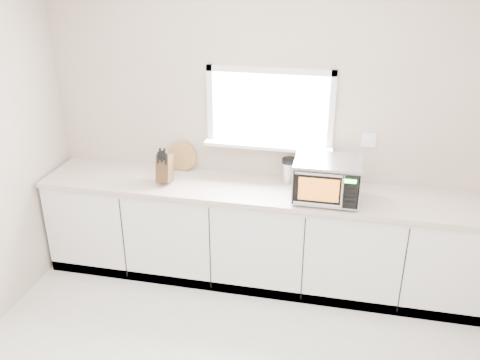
# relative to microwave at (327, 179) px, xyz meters

# --- Properties ---
(back_wall) EXTENTS (4.00, 0.17, 2.70)m
(back_wall) POSITION_rel_microwave_xyz_m (-0.54, 0.40, 0.26)
(back_wall) COLOR beige
(back_wall) RESTS_ON ground
(cabinets) EXTENTS (3.92, 0.60, 0.88)m
(cabinets) POSITION_rel_microwave_xyz_m (-0.54, 0.10, -0.66)
(cabinets) COLOR silver
(cabinets) RESTS_ON ground
(countertop) EXTENTS (3.92, 0.64, 0.04)m
(countertop) POSITION_rel_microwave_xyz_m (-0.54, 0.09, -0.20)
(countertop) COLOR beige
(countertop) RESTS_ON cabinets
(microwave) EXTENTS (0.53, 0.44, 0.34)m
(microwave) POSITION_rel_microwave_xyz_m (0.00, 0.00, 0.00)
(microwave) COLOR black
(microwave) RESTS_ON countertop
(knife_block) EXTENTS (0.13, 0.24, 0.34)m
(knife_block) POSITION_rel_microwave_xyz_m (-1.40, 0.04, -0.03)
(knife_block) COLOR #4D361B
(knife_block) RESTS_ON countertop
(cutting_board) EXTENTS (0.27, 0.06, 0.27)m
(cutting_board) POSITION_rel_microwave_xyz_m (-1.34, 0.34, -0.04)
(cutting_board) COLOR #A57C40
(cutting_board) RESTS_ON countertop
(coffee_grinder) EXTENTS (0.14, 0.14, 0.22)m
(coffee_grinder) POSITION_rel_microwave_xyz_m (-0.34, 0.28, -0.07)
(coffee_grinder) COLOR #ADAFB4
(coffee_grinder) RESTS_ON countertop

